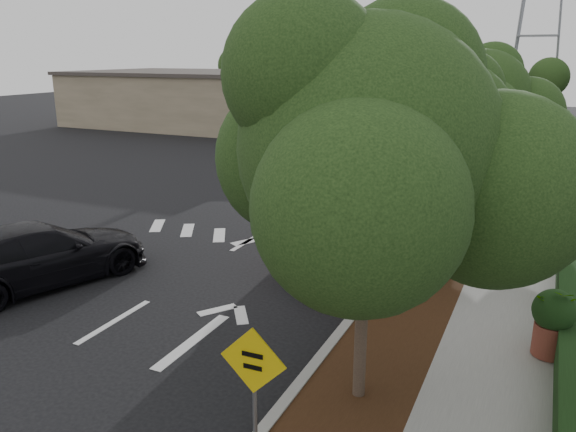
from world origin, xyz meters
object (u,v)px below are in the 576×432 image
Objects in this scene: red_jeep at (336,223)px; black_suv_oncoming at (39,254)px; silver_suv_ahead at (370,192)px; speed_hump_sign at (254,377)px.

black_suv_oncoming is at bearing -161.91° from red_jeep.
speed_hump_sign is (2.50, -13.41, 0.71)m from silver_suv_ahead.
speed_hump_sign is at bearing -95.37° from red_jeep.
red_jeep is 7.55m from black_suv_oncoming.
red_jeep reaches higher than speed_hump_sign.
black_suv_oncoming is (-5.35, -9.96, 0.08)m from silver_suv_ahead.
silver_suv_ahead is at bearing 79.74° from red_jeep.
silver_suv_ahead is 2.46× the size of speed_hump_sign.
speed_hump_sign is at bearing 175.39° from black_suv_oncoming.
silver_suv_ahead is 11.31m from black_suv_oncoming.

